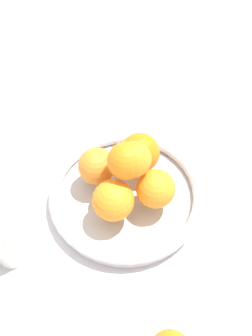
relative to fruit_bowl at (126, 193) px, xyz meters
The scene contains 4 objects.
ground_plane 0.02m from the fruit_bowl, ahead, with size 4.00×4.00×0.00m, color silver.
fruit_bowl is the anchor object (origin of this frame).
orange_pile 0.07m from the fruit_bowl, 107.59° to the left, with size 0.19×0.18×0.13m.
drinking_glass 0.24m from the fruit_bowl, 63.33° to the right, with size 0.07×0.07×0.11m, color silver.
Camera 1 is at (0.37, -0.02, 0.58)m, focal length 35.00 mm.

